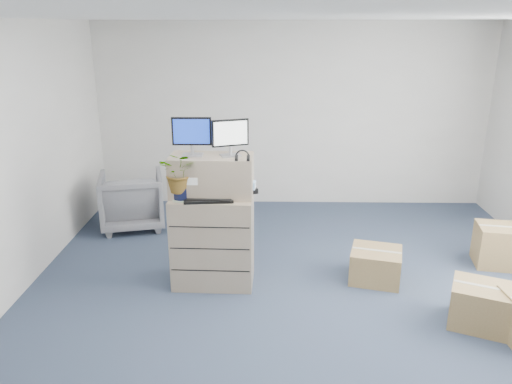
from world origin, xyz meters
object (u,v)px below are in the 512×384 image
(monitor_left, at_px, (192,134))
(office_chair, at_px, (132,198))
(water_bottle, at_px, (217,184))
(monitor_right, at_px, (230,136))
(potted_plant, at_px, (180,178))
(keyboard, at_px, (209,200))
(filing_cabinet_lower, at_px, (213,240))

(monitor_left, height_order, office_chair, monitor_left)
(office_chair, bearing_deg, water_bottle, 118.07)
(monitor_right, xyz_separation_m, potted_plant, (-0.51, -0.14, -0.41))
(monitor_left, bearing_deg, keyboard, -46.04)
(monitor_left, relative_size, keyboard, 0.80)
(monitor_right, height_order, keyboard, monitor_right)
(water_bottle, bearing_deg, potted_plant, -152.79)
(filing_cabinet_lower, xyz_separation_m, water_bottle, (0.05, 0.07, 0.62))
(potted_plant, bearing_deg, filing_cabinet_lower, 19.68)
(filing_cabinet_lower, bearing_deg, office_chair, 131.03)
(monitor_left, height_order, water_bottle, monitor_left)
(filing_cabinet_lower, relative_size, keyboard, 1.99)
(monitor_right, bearing_deg, filing_cabinet_lower, 168.75)
(keyboard, bearing_deg, monitor_right, 31.01)
(monitor_right, bearing_deg, potted_plant, 175.32)
(water_bottle, distance_m, office_chair, 2.15)
(monitor_left, relative_size, office_chair, 0.47)
(monitor_left, relative_size, water_bottle, 1.74)
(keyboard, bearing_deg, potted_plant, 168.62)
(filing_cabinet_lower, xyz_separation_m, keyboard, (-0.02, -0.14, 0.52))
(potted_plant, relative_size, office_chair, 0.61)
(monitor_left, distance_m, office_chair, 2.27)
(filing_cabinet_lower, relative_size, monitor_left, 2.48)
(potted_plant, bearing_deg, office_chair, 120.60)
(monitor_right, height_order, water_bottle, monitor_right)
(potted_plant, xyz_separation_m, office_chair, (-1.01, 1.70, -0.82))
(filing_cabinet_lower, bearing_deg, potted_plant, -158.72)
(monitor_left, relative_size, monitor_right, 1.06)
(filing_cabinet_lower, relative_size, water_bottle, 4.31)
(water_bottle, bearing_deg, filing_cabinet_lower, -124.95)
(monitor_left, distance_m, potted_plant, 0.46)
(potted_plant, bearing_deg, water_bottle, 27.21)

